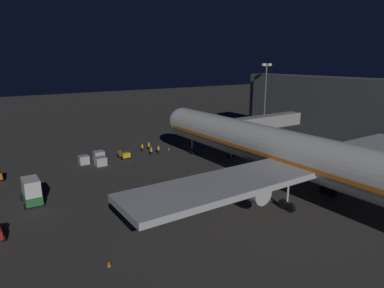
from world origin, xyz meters
TOP-DOWN VIEW (x-y plane):
  - ground_plane at (0.00, 0.00)m, footprint 320.00×320.00m
  - airliner_at_gate at (0.00, 9.91)m, footprint 50.56×68.82m
  - jet_bridge at (-11.22, -11.79)m, footprint 20.76×3.40m
  - apron_floodlight_mast at (-25.50, -23.44)m, footprint 2.90×0.50m
  - baggage_tug_spare at (12.23, -22.68)m, footprint 1.86×2.65m
  - cargo_truck_aft at (30.28, -9.91)m, footprint 2.36×4.70m
  - baggage_container_near_belt at (17.48, -20.76)m, footprint 1.85×1.77m
  - baggage_container_mid_row at (19.71, -23.24)m, footprint 1.70×1.55m
  - baggage_container_far_row at (16.58, -24.42)m, footprint 1.84×1.76m
  - ground_crew_near_nose_gear at (7.13, -21.37)m, footprint 0.40×0.40m
  - ground_crew_marshaller_fwd at (7.46, -24.73)m, footprint 0.40×0.40m
  - ground_crew_under_port_wing at (5.73, -25.23)m, footprint 0.40×0.40m
  - ground_crew_by_tug at (5.45, -21.52)m, footprint 0.40×0.40m
  - traffic_cone_nose_port at (-2.20, -23.18)m, footprint 0.36×0.36m
  - traffic_cone_nose_starboard at (2.20, -23.18)m, footprint 0.36×0.36m
  - traffic_cone_wingtip_svc_side at (26.78, 8.98)m, footprint 0.36×0.36m

SIDE VIEW (x-z plane):
  - ground_plane at x=0.00m, z-range 0.00..0.00m
  - traffic_cone_nose_port at x=-2.20m, z-range 0.00..0.55m
  - traffic_cone_nose_starboard at x=2.20m, z-range 0.00..0.55m
  - traffic_cone_wingtip_svc_side at x=26.78m, z-range 0.00..0.55m
  - baggage_container_near_belt at x=17.48m, z-range 0.00..1.51m
  - baggage_container_mid_row at x=19.71m, z-range 0.00..1.53m
  - baggage_tug_spare at x=12.23m, z-range -0.19..1.76m
  - baggage_container_far_row at x=16.58m, z-range 0.00..1.64m
  - ground_crew_under_port_wing at x=5.73m, z-range 0.09..1.82m
  - ground_crew_near_nose_gear at x=7.13m, z-range 0.09..1.84m
  - ground_crew_marshaller_fwd at x=7.46m, z-range 0.09..1.87m
  - ground_crew_by_tug at x=5.45m, z-range 0.09..1.91m
  - cargo_truck_aft at x=30.28m, z-range 0.02..3.53m
  - airliner_at_gate at x=0.00m, z-range -3.41..15.29m
  - jet_bridge at x=-11.22m, z-range 2.24..9.79m
  - apron_floodlight_mast at x=-25.50m, z-range 1.43..18.87m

